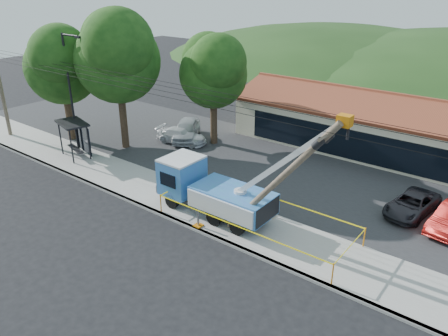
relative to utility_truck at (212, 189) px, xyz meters
name	(u,v)px	position (x,y,z in m)	size (l,w,h in m)	color
ground	(161,244)	(-0.14, -4.00, -1.63)	(120.00, 120.00, 0.00)	black
curb	(189,226)	(-0.14, -1.90, -1.56)	(60.00, 0.25, 0.15)	#99958F
sidewalk	(211,212)	(-0.14, 0.00, -1.56)	(60.00, 4.00, 0.15)	#99958F
parking_lot	(282,168)	(-0.14, 8.00, -1.58)	(60.00, 12.00, 0.10)	#28282B
strip_mall	(380,127)	(3.86, 15.98, 0.25)	(22.50, 8.53, 4.67)	beige
streetlight	(71,86)	(-13.93, 1.00, 3.67)	(2.13, 0.22, 9.00)	black
tree_west_near	(117,52)	(-12.14, 4.00, 5.89)	(7.56, 6.72, 10.80)	#332316
tree_west_far	(61,61)	(-17.14, 2.50, 4.91)	(6.84, 6.08, 9.48)	#332316
tree_lot	(213,68)	(-7.14, 9.00, 4.58)	(6.30, 5.60, 8.94)	#332316
hill_west	(338,60)	(-15.14, 51.00, -1.63)	(78.40, 56.00, 28.00)	#1A3613
power_lines	(23,91)	(-18.60, -0.19, 2.83)	(60.00, 1.42, 8.00)	#4F3F33
utility_truck	(212,189)	(0.00, 0.00, 0.00)	(11.02, 3.78, 7.23)	black
leaning_pole	(283,176)	(4.80, -0.60, 2.38)	(5.90, 1.76, 7.18)	#4F3F33
bus_shelter	(76,131)	(-13.40, 0.49, 0.48)	(3.11, 2.36, 2.67)	black
caution_tape	(256,215)	(2.91, 0.07, -0.69)	(10.65, 3.75, 1.08)	#CF700B
car_silver	(187,140)	(-9.50, 8.30, -1.63)	(1.92, 4.77, 1.62)	#ACAFB4
car_white	(182,144)	(-9.21, 7.37, -1.63)	(1.72, 4.22, 1.23)	silver
car_dark	(410,215)	(9.07, 6.91, -1.63)	(1.96, 4.24, 1.18)	black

